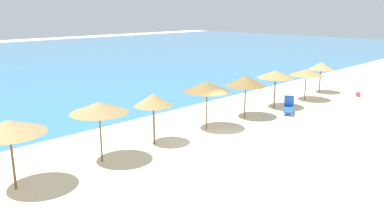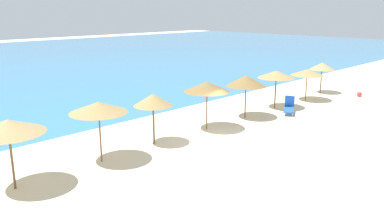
% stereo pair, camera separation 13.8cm
% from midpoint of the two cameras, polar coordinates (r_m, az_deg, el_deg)
% --- Properties ---
extents(ground_plane, '(160.00, 160.00, 0.00)m').
position_cam_midpoint_polar(ground_plane, '(20.49, 5.04, -4.89)').
color(ground_plane, beige).
extents(beach_umbrella_2, '(2.69, 2.69, 2.75)m').
position_cam_midpoint_polar(beach_umbrella_2, '(15.90, -25.04, -2.47)').
color(beach_umbrella_2, brown).
rests_on(beach_umbrella_2, ground_plane).
extents(beach_umbrella_3, '(2.57, 2.57, 2.77)m').
position_cam_midpoint_polar(beach_umbrella_3, '(17.52, -13.26, 0.08)').
color(beach_umbrella_3, brown).
rests_on(beach_umbrella_3, ground_plane).
extents(beach_umbrella_4, '(1.96, 1.96, 2.62)m').
position_cam_midpoint_polar(beach_umbrella_4, '(19.51, -5.50, 1.17)').
color(beach_umbrella_4, brown).
rests_on(beach_umbrella_4, ground_plane).
extents(beach_umbrella_5, '(2.60, 2.60, 2.78)m').
position_cam_midpoint_polar(beach_umbrella_5, '(21.84, 2.38, 3.13)').
color(beach_umbrella_5, brown).
rests_on(beach_umbrella_5, ground_plane).
extents(beach_umbrella_6, '(2.50, 2.50, 2.72)m').
position_cam_midpoint_polar(beach_umbrella_6, '(24.56, 8.05, 3.96)').
color(beach_umbrella_6, brown).
rests_on(beach_umbrella_6, ground_plane).
extents(beach_umbrella_7, '(2.55, 2.55, 2.63)m').
position_cam_midpoint_polar(beach_umbrella_7, '(27.44, 12.34, 4.82)').
color(beach_umbrella_7, brown).
rests_on(beach_umbrella_7, ground_plane).
extents(beach_umbrella_8, '(2.47, 2.47, 2.37)m').
position_cam_midpoint_polar(beach_umbrella_8, '(30.41, 16.61, 5.01)').
color(beach_umbrella_8, brown).
rests_on(beach_umbrella_8, ground_plane).
extents(beach_umbrella_9, '(2.03, 2.03, 2.51)m').
position_cam_midpoint_polar(beach_umbrella_9, '(33.53, 18.58, 5.81)').
color(beach_umbrella_9, brown).
rests_on(beach_umbrella_9, ground_plane).
extents(lounge_chair_0, '(1.78, 1.36, 1.10)m').
position_cam_midpoint_polar(lounge_chair_0, '(26.61, 14.13, 0.14)').
color(lounge_chair_0, blue).
rests_on(lounge_chair_0, ground_plane).
extents(beach_ball, '(0.39, 0.39, 0.39)m').
position_cam_midpoint_polar(beach_ball, '(33.49, 23.33, 1.85)').
color(beach_ball, red).
rests_on(beach_ball, ground_plane).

